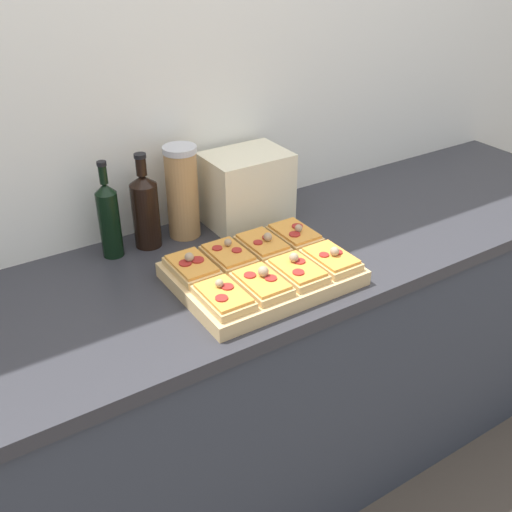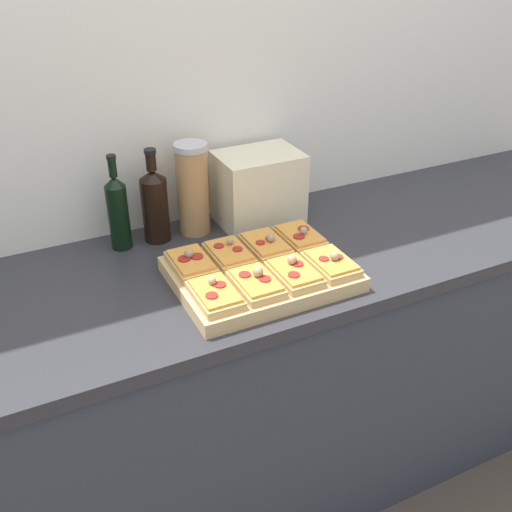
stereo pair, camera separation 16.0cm
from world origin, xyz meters
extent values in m
cube|color=silver|center=(0.00, 0.68, 1.25)|extent=(6.00, 0.06, 2.50)
cube|color=#333842|center=(0.00, 0.32, 0.45)|extent=(2.60, 0.64, 0.89)
cube|color=#2D2D33|center=(0.00, 0.32, 0.91)|extent=(2.63, 0.67, 0.04)
cube|color=tan|center=(-0.07, 0.21, 0.95)|extent=(0.46, 0.35, 0.04)
cube|color=tan|center=(-0.24, 0.29, 0.98)|extent=(0.10, 0.16, 0.02)
cube|color=orange|center=(-0.24, 0.29, 0.99)|extent=(0.09, 0.14, 0.01)
cylinder|color=maroon|center=(-0.26, 0.29, 1.00)|extent=(0.03, 0.03, 0.00)
cylinder|color=maroon|center=(-0.22, 0.29, 1.00)|extent=(0.03, 0.03, 0.00)
sphere|color=tan|center=(-0.24, 0.30, 1.01)|extent=(0.02, 0.02, 0.02)
cube|color=tan|center=(-0.13, 0.29, 0.98)|extent=(0.10, 0.16, 0.02)
cube|color=orange|center=(-0.13, 0.29, 0.99)|extent=(0.09, 0.14, 0.01)
cylinder|color=maroon|center=(-0.15, 0.31, 1.00)|extent=(0.03, 0.03, 0.00)
cylinder|color=maroon|center=(-0.11, 0.28, 1.00)|extent=(0.03, 0.03, 0.00)
sphere|color=tan|center=(-0.11, 0.31, 1.01)|extent=(0.02, 0.02, 0.02)
cube|color=tan|center=(-0.02, 0.29, 0.98)|extent=(0.10, 0.16, 0.02)
cube|color=orange|center=(-0.02, 0.29, 0.99)|extent=(0.09, 0.14, 0.01)
cylinder|color=maroon|center=(-0.04, 0.28, 1.00)|extent=(0.03, 0.03, 0.00)
cylinder|color=maroon|center=(0.00, 0.29, 1.00)|extent=(0.03, 0.03, 0.00)
sphere|color=tan|center=(-0.01, 0.28, 1.01)|extent=(0.02, 0.02, 0.02)
cube|color=tan|center=(0.09, 0.29, 0.98)|extent=(0.10, 0.16, 0.02)
cube|color=orange|center=(0.09, 0.29, 0.99)|extent=(0.09, 0.14, 0.01)
cylinder|color=maroon|center=(0.08, 0.27, 1.00)|extent=(0.03, 0.03, 0.00)
cylinder|color=maroon|center=(0.11, 0.30, 1.00)|extent=(0.03, 0.03, 0.00)
sphere|color=tan|center=(0.10, 0.28, 1.01)|extent=(0.02, 0.02, 0.02)
cube|color=tan|center=(-0.24, 0.12, 0.98)|extent=(0.10, 0.16, 0.02)
cube|color=orange|center=(-0.24, 0.12, 0.99)|extent=(0.09, 0.14, 0.01)
cylinder|color=maroon|center=(-0.26, 0.10, 1.00)|extent=(0.03, 0.03, 0.00)
cylinder|color=maroon|center=(-0.22, 0.14, 1.00)|extent=(0.03, 0.03, 0.00)
sphere|color=tan|center=(-0.24, 0.15, 1.01)|extent=(0.02, 0.02, 0.02)
cube|color=tan|center=(-0.13, 0.12, 0.98)|extent=(0.10, 0.16, 0.02)
cube|color=orange|center=(-0.13, 0.12, 0.99)|extent=(0.09, 0.14, 0.01)
cylinder|color=maroon|center=(-0.15, 0.15, 1.00)|extent=(0.03, 0.03, 0.00)
cylinder|color=maroon|center=(-0.11, 0.11, 1.00)|extent=(0.03, 0.03, 0.00)
sphere|color=tan|center=(-0.12, 0.13, 1.01)|extent=(0.03, 0.03, 0.03)
cube|color=tan|center=(-0.02, 0.12, 0.98)|extent=(0.10, 0.16, 0.02)
cube|color=orange|center=(-0.02, 0.12, 0.99)|extent=(0.09, 0.14, 0.01)
cylinder|color=maroon|center=(-0.04, 0.10, 1.00)|extent=(0.03, 0.03, 0.00)
cylinder|color=maroon|center=(0.00, 0.14, 1.00)|extent=(0.03, 0.03, 0.00)
sphere|color=tan|center=(-0.01, 0.15, 1.01)|extent=(0.03, 0.03, 0.03)
cube|color=tan|center=(0.09, 0.12, 0.98)|extent=(0.10, 0.16, 0.02)
cube|color=orange|center=(0.09, 0.12, 0.99)|extent=(0.09, 0.14, 0.01)
cylinder|color=maroon|center=(0.07, 0.13, 1.00)|extent=(0.03, 0.03, 0.00)
cylinder|color=maroon|center=(0.11, 0.12, 1.00)|extent=(0.03, 0.03, 0.00)
sphere|color=tan|center=(0.10, 0.12, 1.01)|extent=(0.02, 0.02, 0.02)
cylinder|color=black|center=(-0.36, 0.55, 1.03)|extent=(0.06, 0.06, 0.20)
cone|color=black|center=(-0.36, 0.55, 1.14)|extent=(0.06, 0.06, 0.03)
cylinder|color=black|center=(-0.36, 0.55, 1.18)|extent=(0.02, 0.02, 0.05)
cylinder|color=black|center=(-0.36, 0.55, 1.21)|extent=(0.03, 0.03, 0.01)
cylinder|color=black|center=(-0.25, 0.55, 1.03)|extent=(0.08, 0.08, 0.19)
cone|color=black|center=(-0.25, 0.55, 1.14)|extent=(0.08, 0.08, 0.03)
cylinder|color=black|center=(-0.25, 0.55, 1.18)|extent=(0.03, 0.03, 0.05)
cylinder|color=black|center=(-0.25, 0.55, 1.21)|extent=(0.03, 0.03, 0.01)
cylinder|color=#AD7F4C|center=(-0.13, 0.55, 1.06)|extent=(0.09, 0.09, 0.27)
cylinder|color=#B2B2B7|center=(-0.13, 0.55, 1.20)|extent=(0.10, 0.10, 0.02)
cube|color=beige|center=(0.08, 0.53, 1.04)|extent=(0.25, 0.19, 0.23)
cube|color=black|center=(0.08, 0.44, 1.11)|extent=(0.20, 0.01, 0.06)
cube|color=black|center=(0.22, 0.53, 1.06)|extent=(0.02, 0.02, 0.02)
camera|label=1|loc=(-0.82, -0.93, 1.80)|focal=42.00mm
camera|label=2|loc=(-0.68, -1.01, 1.80)|focal=42.00mm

